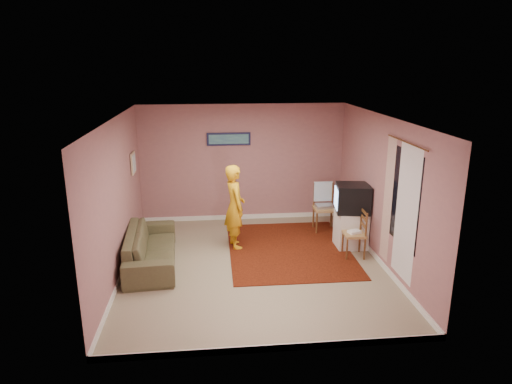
{
  "coord_description": "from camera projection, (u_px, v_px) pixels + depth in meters",
  "views": [
    {
      "loc": [
        -0.72,
        -7.35,
        3.49
      ],
      "look_at": [
        0.1,
        0.6,
        1.18
      ],
      "focal_mm": 32.0,
      "sensor_mm": 36.0,
      "label": 1
    }
  ],
  "objects": [
    {
      "name": "baseboard_left",
      "position": [
        124.0,
        269.0,
        7.83
      ],
      "size": [
        0.02,
        5.0,
        0.1
      ],
      "primitive_type": "cube",
      "color": "white",
      "rests_on": "ground"
    },
    {
      "name": "person",
      "position": [
        235.0,
        207.0,
        8.67
      ],
      "size": [
        0.51,
        0.66,
        1.63
      ],
      "primitive_type": "imported",
      "rotation": [
        0.0,
        0.0,
        1.79
      ],
      "color": "gold",
      "rests_on": "ground"
    },
    {
      "name": "wall_left",
      "position": [
        117.0,
        199.0,
        7.48
      ],
      "size": [
        0.02,
        5.0,
        2.6
      ],
      "primitive_type": "cube",
      "color": "#A36C6B",
      "rests_on": "ground"
    },
    {
      "name": "crt_tv",
      "position": [
        352.0,
        198.0,
        8.62
      ],
      "size": [
        0.7,
        0.65,
        0.53
      ],
      "rotation": [
        0.0,
        0.0,
        -0.16
      ],
      "color": "black",
      "rests_on": "tv_cabinet"
    },
    {
      "name": "chair_b",
      "position": [
        354.0,
        228.0,
        8.31
      ],
      "size": [
        0.4,
        0.42,
        0.48
      ],
      "rotation": [
        0.0,
        0.0,
        -1.62
      ],
      "color": "#A58550",
      "rests_on": "ground"
    },
    {
      "name": "chair_a",
      "position": [
        325.0,
        203.0,
        9.56
      ],
      "size": [
        0.47,
        0.45,
        0.55
      ],
      "rotation": [
        0.0,
        0.0,
        -0.04
      ],
      "color": "#A58550",
      "rests_on": "ground"
    },
    {
      "name": "area_rug",
      "position": [
        289.0,
        249.0,
        8.74
      ],
      "size": [
        2.29,
        2.86,
        0.02
      ],
      "primitive_type": "cube",
      "rotation": [
        0.0,
        0.0,
        -0.01
      ],
      "color": "black",
      "rests_on": "ground"
    },
    {
      "name": "picture_back",
      "position": [
        229.0,
        139.0,
        9.87
      ],
      "size": [
        0.95,
        0.04,
        0.28
      ],
      "color": "#141538",
      "rests_on": "wall_back"
    },
    {
      "name": "wall_right",
      "position": [
        382.0,
        191.0,
        7.92
      ],
      "size": [
        0.02,
        5.0,
        2.6
      ],
      "primitive_type": "cube",
      "color": "#A36C6B",
      "rests_on": "ground"
    },
    {
      "name": "ground",
      "position": [
        254.0,
        266.0,
        8.06
      ],
      "size": [
        5.0,
        5.0,
        0.0
      ],
      "primitive_type": "plane",
      "color": "gray",
      "rests_on": "ground"
    },
    {
      "name": "blue_throw",
      "position": [
        323.0,
        191.0,
        9.69
      ],
      "size": [
        0.4,
        0.05,
        0.42
      ],
      "primitive_type": "cube",
      "color": "#8FC6EB",
      "rests_on": "chair_a"
    },
    {
      "name": "baseboard_back",
      "position": [
        243.0,
        217.0,
        10.43
      ],
      "size": [
        4.5,
        0.02,
        0.1
      ],
      "primitive_type": "cube",
      "color": "white",
      "rests_on": "ground"
    },
    {
      "name": "baseboard_front",
      "position": [
        273.0,
        348.0,
        5.67
      ],
      "size": [
        4.5,
        0.02,
        0.1
      ],
      "primitive_type": "cube",
      "color": "white",
      "rests_on": "ground"
    },
    {
      "name": "curtain_rod",
      "position": [
        407.0,
        142.0,
        6.77
      ],
      "size": [
        0.02,
        1.4,
        0.02
      ],
      "primitive_type": "cylinder",
      "rotation": [
        1.57,
        0.0,
        0.0
      ],
      "color": "brown",
      "rests_on": "wall_right"
    },
    {
      "name": "wall_back",
      "position": [
        243.0,
        163.0,
        10.09
      ],
      "size": [
        4.5,
        0.02,
        2.6
      ],
      "primitive_type": "cube",
      "color": "#A36C6B",
      "rests_on": "ground"
    },
    {
      "name": "sofa",
      "position": [
        151.0,
        247.0,
        8.07
      ],
      "size": [
        0.97,
        2.17,
        0.62
      ],
      "primitive_type": "imported",
      "rotation": [
        0.0,
        0.0,
        1.64
      ],
      "color": "brown",
      "rests_on": "ground"
    },
    {
      "name": "curtain_floral",
      "position": [
        388.0,
        200.0,
        7.6
      ],
      "size": [
        0.01,
        0.35,
        2.1
      ],
      "primitive_type": "cube",
      "color": "silver",
      "rests_on": "wall_right"
    },
    {
      "name": "window",
      "position": [
        404.0,
        198.0,
        7.02
      ],
      "size": [
        0.01,
        1.1,
        1.5
      ],
      "primitive_type": "cube",
      "color": "black",
      "rests_on": "wall_right"
    },
    {
      "name": "tv_cabinet",
      "position": [
        351.0,
        229.0,
        8.79
      ],
      "size": [
        0.56,
        0.51,
        0.72
      ],
      "primitive_type": "cube",
      "color": "white",
      "rests_on": "ground"
    },
    {
      "name": "ceiling",
      "position": [
        253.0,
        118.0,
        7.34
      ],
      "size": [
        4.5,
        5.0,
        0.02
      ],
      "primitive_type": "cube",
      "color": "silver",
      "rests_on": "wall_back"
    },
    {
      "name": "dvd_player",
      "position": [
        325.0,
        206.0,
        9.58
      ],
      "size": [
        0.38,
        0.28,
        0.06
      ],
      "primitive_type": "cube",
      "rotation": [
        0.0,
        0.0,
        0.03
      ],
      "color": "#BBBBC0",
      "rests_on": "chair_a"
    },
    {
      "name": "wall_front",
      "position": [
        274.0,
        256.0,
        5.31
      ],
      "size": [
        4.5,
        0.02,
        2.6
      ],
      "primitive_type": "cube",
      "color": "#A36C6B",
      "rests_on": "ground"
    },
    {
      "name": "game_console",
      "position": [
        354.0,
        232.0,
        8.33
      ],
      "size": [
        0.26,
        0.22,
        0.04
      ],
      "primitive_type": "cube",
      "rotation": [
        0.0,
        0.0,
        0.31
      ],
      "color": "white",
      "rests_on": "chair_b"
    },
    {
      "name": "curtain_sheer",
      "position": [
        406.0,
        214.0,
        6.93
      ],
      "size": [
        0.01,
        0.75,
        2.1
      ],
      "primitive_type": "cube",
      "color": "white",
      "rests_on": "wall_right"
    },
    {
      "name": "baseboard_right",
      "position": [
        376.0,
        258.0,
        8.27
      ],
      "size": [
        0.02,
        5.0,
        0.1
      ],
      "primitive_type": "cube",
      "color": "white",
      "rests_on": "ground"
    },
    {
      "name": "picture_left",
      "position": [
        133.0,
        163.0,
        8.94
      ],
      "size": [
        0.04,
        0.38,
        0.42
      ],
      "color": "#CAB28B",
      "rests_on": "wall_left"
    }
  ]
}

